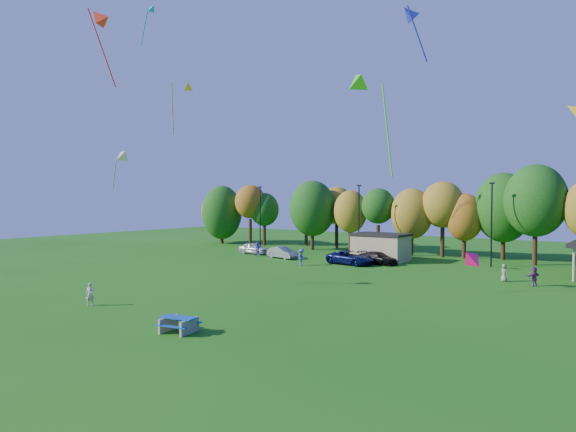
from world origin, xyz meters
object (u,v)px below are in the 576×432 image
Objects in this scene: picnic_table at (179,323)px; car_c at (350,258)px; car_b at (282,253)px; kite_flyer at (90,294)px; car_a at (254,248)px; car_d at (378,258)px.

car_c is (-6.54, 30.95, 0.26)m from picnic_table.
picnic_table is at bearing -160.48° from car_c.
car_b is 0.77× the size of car_c.
picnic_table is 1.44× the size of kite_flyer.
car_a is at bearing 113.30° from picnic_table.
car_b is 0.89× the size of car_d.
picnic_table is 33.33m from car_d.
car_a is at bearing 90.16° from car_c.
car_a is 0.92× the size of car_d.
kite_flyer reaches higher than car_d.
kite_flyer is 30.00m from car_c.
kite_flyer is 32.45m from car_d.
car_d is at bearing -70.74° from car_b.
kite_flyer is at bearing -179.55° from car_c.
car_b is (6.04, -1.81, -0.05)m from car_a.
car_b is 9.61m from car_c.
car_b is at bearing 106.76° from picnic_table.
car_a is 0.80× the size of car_c.
car_c is 1.15× the size of car_d.
car_b is at bearing -105.83° from car_a.
car_c is (15.64, -2.04, 0.02)m from car_a.
car_d is at bearing -88.88° from car_a.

